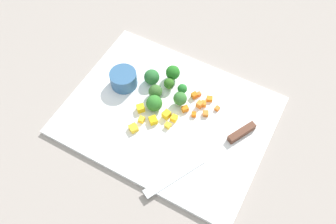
% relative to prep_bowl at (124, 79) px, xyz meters
% --- Properties ---
extents(ground_plane, '(4.00, 4.00, 0.00)m').
position_rel_prep_bowl_xyz_m(ground_plane, '(-0.15, 0.03, -0.03)').
color(ground_plane, gray).
extents(cutting_board, '(0.52, 0.40, 0.01)m').
position_rel_prep_bowl_xyz_m(cutting_board, '(-0.15, 0.03, -0.03)').
color(cutting_board, white).
rests_on(cutting_board, ground_plane).
extents(prep_bowl, '(0.07, 0.07, 0.04)m').
position_rel_prep_bowl_xyz_m(prep_bowl, '(0.00, 0.00, 0.00)').
color(prep_bowl, '#325E8C').
rests_on(prep_bowl, cutting_board).
extents(chef_knife, '(0.17, 0.30, 0.02)m').
position_rel_prep_bowl_xyz_m(chef_knife, '(-0.31, 0.05, -0.02)').
color(chef_knife, silver).
rests_on(chef_knife, cutting_board).
extents(carrot_dice_0, '(0.02, 0.02, 0.02)m').
position_rel_prep_bowl_xyz_m(carrot_dice_0, '(-0.18, -0.00, -0.01)').
color(carrot_dice_0, orange).
rests_on(carrot_dice_0, cutting_board).
extents(carrot_dice_1, '(0.02, 0.02, 0.01)m').
position_rel_prep_bowl_xyz_m(carrot_dice_1, '(-0.23, -0.06, -0.02)').
color(carrot_dice_1, orange).
rests_on(carrot_dice_1, cutting_board).
extents(carrot_dice_2, '(0.01, 0.01, 0.01)m').
position_rel_prep_bowl_xyz_m(carrot_dice_2, '(-0.20, -0.06, -0.02)').
color(carrot_dice_2, orange).
rests_on(carrot_dice_2, cutting_board).
extents(carrot_dice_3, '(0.01, 0.01, 0.01)m').
position_rel_prep_bowl_xyz_m(carrot_dice_3, '(-0.26, -0.05, -0.02)').
color(carrot_dice_3, orange).
rests_on(carrot_dice_3, cutting_board).
extents(carrot_dice_4, '(0.02, 0.02, 0.02)m').
position_rel_prep_bowl_xyz_m(carrot_dice_4, '(-0.21, -0.03, -0.01)').
color(carrot_dice_4, orange).
rests_on(carrot_dice_4, cutting_board).
extents(carrot_dice_5, '(0.02, 0.02, 0.01)m').
position_rel_prep_bowl_xyz_m(carrot_dice_5, '(-0.24, -0.02, -0.02)').
color(carrot_dice_5, orange).
rests_on(carrot_dice_5, cutting_board).
extents(carrot_dice_6, '(0.02, 0.02, 0.01)m').
position_rel_prep_bowl_xyz_m(carrot_dice_6, '(-0.21, 0.00, -0.02)').
color(carrot_dice_6, orange).
rests_on(carrot_dice_6, cutting_board).
extents(carrot_dice_7, '(0.02, 0.02, 0.02)m').
position_rel_prep_bowl_xyz_m(carrot_dice_7, '(-0.19, -0.05, -0.01)').
color(carrot_dice_7, orange).
rests_on(carrot_dice_7, cutting_board).
extents(carrot_dice_8, '(0.02, 0.02, 0.01)m').
position_rel_prep_bowl_xyz_m(carrot_dice_8, '(-0.22, -0.04, -0.02)').
color(carrot_dice_8, orange).
rests_on(carrot_dice_8, cutting_board).
extents(pepper_dice_0, '(0.02, 0.02, 0.01)m').
position_rel_prep_bowl_xyz_m(pepper_dice_0, '(-0.17, 0.04, -0.02)').
color(pepper_dice_0, yellow).
rests_on(pepper_dice_0, cutting_board).
extents(pepper_dice_1, '(0.02, 0.02, 0.01)m').
position_rel_prep_bowl_xyz_m(pepper_dice_1, '(-0.10, 0.08, -0.02)').
color(pepper_dice_1, yellow).
rests_on(pepper_dice_1, cutting_board).
extents(pepper_dice_2, '(0.03, 0.03, 0.01)m').
position_rel_prep_bowl_xyz_m(pepper_dice_2, '(-0.10, 0.11, -0.02)').
color(pepper_dice_2, yellow).
rests_on(pepper_dice_2, cutting_board).
extents(pepper_dice_3, '(0.02, 0.02, 0.01)m').
position_rel_prep_bowl_xyz_m(pepper_dice_3, '(-0.11, 0.02, -0.02)').
color(pepper_dice_3, yellow).
rests_on(pepper_dice_3, cutting_board).
extents(pepper_dice_4, '(0.03, 0.03, 0.02)m').
position_rel_prep_bowl_xyz_m(pepper_dice_4, '(-0.13, 0.07, -0.01)').
color(pepper_dice_4, yellow).
rests_on(pepper_dice_4, cutting_board).
extents(pepper_dice_5, '(0.02, 0.01, 0.01)m').
position_rel_prep_bowl_xyz_m(pepper_dice_5, '(-0.17, 0.06, -0.02)').
color(pepper_dice_5, yellow).
rests_on(pepper_dice_5, cutting_board).
extents(pepper_dice_6, '(0.02, 0.02, 0.02)m').
position_rel_prep_bowl_xyz_m(pepper_dice_6, '(-0.16, 0.04, -0.01)').
color(pepper_dice_6, yellow).
rests_on(pepper_dice_6, cutting_board).
extents(pepper_dice_7, '(0.03, 0.03, 0.02)m').
position_rel_prep_bowl_xyz_m(pepper_dice_7, '(-0.08, 0.05, -0.01)').
color(pepper_dice_7, yellow).
rests_on(pepper_dice_7, cutting_board).
extents(broccoli_floret_0, '(0.04, 0.04, 0.05)m').
position_rel_prep_bowl_xyz_m(broccoli_floret_0, '(-0.11, -0.08, 0.00)').
color(broccoli_floret_0, '#8EB164').
rests_on(broccoli_floret_0, cutting_board).
extents(broccoli_floret_1, '(0.04, 0.04, 0.04)m').
position_rel_prep_bowl_xyz_m(broccoli_floret_1, '(-0.10, -0.01, -0.00)').
color(broccoli_floret_1, '#90C266').
rests_on(broccoli_floret_1, cutting_board).
extents(broccoli_floret_2, '(0.03, 0.03, 0.03)m').
position_rel_prep_bowl_xyz_m(broccoli_floret_2, '(-0.11, -0.05, -0.00)').
color(broccoli_floret_2, '#98B857').
rests_on(broccoli_floret_2, cutting_board).
extents(broccoli_floret_3, '(0.04, 0.04, 0.04)m').
position_rel_prep_bowl_xyz_m(broccoli_floret_3, '(-0.16, -0.01, 0.00)').
color(broccoli_floret_3, '#7FAD61').
rests_on(broccoli_floret_3, cutting_board).
extents(broccoli_floret_4, '(0.03, 0.03, 0.03)m').
position_rel_prep_bowl_xyz_m(broccoli_floret_4, '(-0.15, -0.05, -0.01)').
color(broccoli_floret_4, '#93C05E').
rests_on(broccoli_floret_4, cutting_board).
extents(broccoli_floret_5, '(0.04, 0.04, 0.04)m').
position_rel_prep_bowl_xyz_m(broccoli_floret_5, '(-0.06, -0.04, -0.00)').
color(broccoli_floret_5, '#8FAB68').
rests_on(broccoli_floret_5, cutting_board).
extents(broccoli_floret_6, '(0.04, 0.04, 0.04)m').
position_rel_prep_bowl_xyz_m(broccoli_floret_6, '(-0.11, 0.02, -0.00)').
color(broccoli_floret_6, '#85BB67').
rests_on(broccoli_floret_6, cutting_board).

